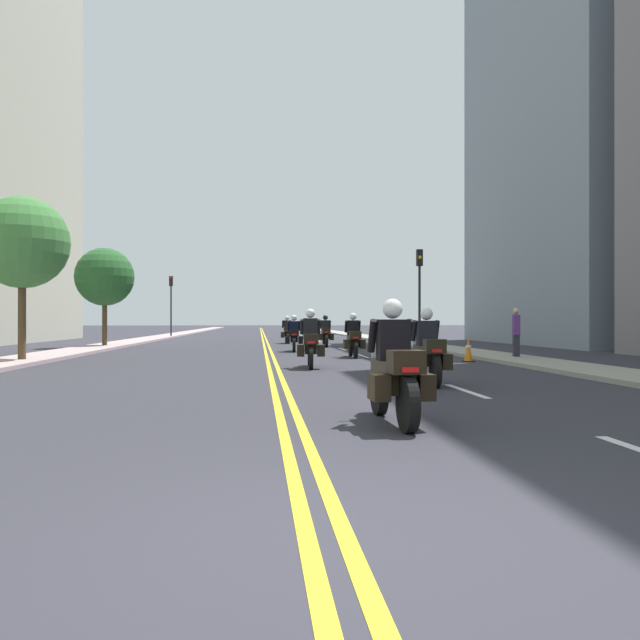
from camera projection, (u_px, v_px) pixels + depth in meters
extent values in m
plane|color=#2D2C35|center=(264.00, 337.00, 51.63)|extent=(264.00, 264.00, 0.00)
cube|color=#AA9396|center=(162.00, 337.00, 50.86)|extent=(2.06, 144.00, 0.12)
cube|color=gray|center=(362.00, 336.00, 52.39)|extent=(2.06, 144.00, 0.12)
cube|color=yellow|center=(262.00, 337.00, 51.62)|extent=(0.12, 132.00, 0.01)
cube|color=yellow|center=(265.00, 337.00, 51.64)|extent=(0.12, 132.00, 0.01)
cube|color=silver|center=(466.00, 391.00, 12.14)|extent=(0.14, 2.40, 0.01)
cube|color=silver|center=(398.00, 368.00, 18.12)|extent=(0.14, 2.40, 0.01)
cube|color=silver|center=(363.00, 356.00, 24.09)|extent=(0.14, 2.40, 0.01)
cube|color=silver|center=(342.00, 349.00, 30.06)|extent=(0.14, 2.40, 0.01)
cube|color=silver|center=(329.00, 344.00, 36.03)|extent=(0.14, 2.40, 0.01)
cube|color=silver|center=(319.00, 341.00, 42.01)|extent=(0.14, 2.40, 0.01)
cube|color=silver|center=(311.00, 338.00, 47.98)|extent=(0.14, 2.40, 0.01)
cube|color=silver|center=(305.00, 336.00, 53.95)|extent=(0.14, 2.40, 0.01)
cube|color=silver|center=(301.00, 335.00, 59.92)|extent=(0.14, 2.40, 0.01)
cube|color=gray|center=(587.00, 120.00, 36.75)|extent=(8.86, 16.97, 25.61)
cylinder|color=black|center=(379.00, 391.00, 9.08)|extent=(0.15, 0.68, 0.68)
cylinder|color=black|center=(408.00, 405.00, 7.60)|extent=(0.15, 0.68, 0.68)
cube|color=silver|center=(379.00, 366.00, 9.08)|extent=(0.15, 0.33, 0.04)
cube|color=black|center=(392.00, 376.00, 8.34)|extent=(0.37, 1.15, 0.40)
cube|color=black|center=(406.00, 362.00, 7.67)|extent=(0.41, 0.38, 0.28)
cube|color=red|center=(410.00, 370.00, 7.48)|extent=(0.20, 0.04, 0.06)
cube|color=black|center=(379.00, 387.00, 7.85)|extent=(0.22, 0.45, 0.32)
cube|color=black|center=(423.00, 386.00, 7.93)|extent=(0.22, 0.45, 0.32)
cube|color=#B2C1CC|center=(384.00, 345.00, 8.81)|extent=(0.36, 0.14, 0.36)
cube|color=black|center=(393.00, 340.00, 8.29)|extent=(0.41, 0.28, 0.53)
cylinder|color=black|center=(372.00, 336.00, 8.40)|extent=(0.11, 0.28, 0.45)
cylinder|color=black|center=(408.00, 336.00, 8.47)|extent=(0.11, 0.28, 0.45)
sphere|color=white|center=(393.00, 309.00, 8.32)|extent=(0.26, 0.26, 0.26)
cylinder|color=black|center=(418.00, 366.00, 14.26)|extent=(0.13, 0.65, 0.65)
cylinder|color=black|center=(436.00, 372.00, 12.64)|extent=(0.13, 0.65, 0.65)
cube|color=silver|center=(418.00, 350.00, 14.26)|extent=(0.15, 0.32, 0.04)
cube|color=black|center=(426.00, 355.00, 13.45)|extent=(0.36, 1.24, 0.40)
cube|color=black|center=(435.00, 346.00, 12.72)|extent=(0.41, 0.37, 0.28)
cube|color=red|center=(437.00, 351.00, 12.53)|extent=(0.20, 0.04, 0.06)
cube|color=black|center=(418.00, 362.00, 12.95)|extent=(0.22, 0.45, 0.32)
cube|color=black|center=(445.00, 362.00, 12.98)|extent=(0.22, 0.45, 0.32)
cube|color=#B2C1CC|center=(421.00, 337.00, 13.97)|extent=(0.36, 0.14, 0.36)
cube|color=black|center=(427.00, 333.00, 13.40)|extent=(0.41, 0.27, 0.53)
cylinder|color=black|center=(414.00, 331.00, 13.54)|extent=(0.11, 0.28, 0.45)
cylinder|color=black|center=(436.00, 331.00, 13.56)|extent=(0.11, 0.28, 0.45)
sphere|color=white|center=(427.00, 314.00, 13.43)|extent=(0.26, 0.26, 0.26)
cylinder|color=black|center=(310.00, 355.00, 18.95)|extent=(0.13, 0.66, 0.66)
cylinder|color=black|center=(311.00, 358.00, 17.39)|extent=(0.13, 0.66, 0.66)
cube|color=silver|center=(310.00, 343.00, 18.95)|extent=(0.16, 0.33, 0.04)
cube|color=black|center=(310.00, 346.00, 18.17)|extent=(0.38, 1.20, 0.40)
cube|color=black|center=(311.00, 339.00, 17.47)|extent=(0.42, 0.38, 0.28)
cube|color=red|center=(311.00, 342.00, 17.28)|extent=(0.20, 0.04, 0.06)
cube|color=black|center=(301.00, 351.00, 17.69)|extent=(0.22, 0.45, 0.32)
cube|color=black|center=(321.00, 350.00, 17.72)|extent=(0.22, 0.45, 0.32)
cube|color=#B2C1CC|center=(310.00, 332.00, 18.67)|extent=(0.37, 0.14, 0.36)
cube|color=black|center=(310.00, 329.00, 18.12)|extent=(0.41, 0.28, 0.59)
cylinder|color=black|center=(302.00, 327.00, 18.26)|extent=(0.11, 0.29, 0.45)
cylinder|color=black|center=(319.00, 327.00, 18.28)|extent=(0.11, 0.29, 0.45)
sphere|color=white|center=(310.00, 313.00, 18.15)|extent=(0.26, 0.26, 0.26)
cylinder|color=black|center=(351.00, 348.00, 24.05)|extent=(0.12, 0.64, 0.64)
cylinder|color=black|center=(355.00, 349.00, 22.58)|extent=(0.12, 0.64, 0.64)
cube|color=silver|center=(351.00, 339.00, 24.05)|extent=(0.15, 0.32, 0.04)
cube|color=black|center=(353.00, 341.00, 23.32)|extent=(0.35, 1.13, 0.40)
cube|color=black|center=(355.00, 335.00, 22.66)|extent=(0.41, 0.37, 0.28)
cube|color=red|center=(356.00, 338.00, 22.47)|extent=(0.20, 0.04, 0.06)
cube|color=black|center=(347.00, 344.00, 22.86)|extent=(0.21, 0.44, 0.32)
cube|color=black|center=(362.00, 344.00, 22.90)|extent=(0.21, 0.44, 0.32)
cube|color=#B2C1CC|center=(351.00, 330.00, 23.79)|extent=(0.36, 0.13, 0.36)
cube|color=black|center=(353.00, 328.00, 23.27)|extent=(0.41, 0.27, 0.55)
cylinder|color=black|center=(346.00, 326.00, 23.40)|extent=(0.11, 0.28, 0.45)
cylinder|color=black|center=(359.00, 326.00, 23.43)|extent=(0.11, 0.28, 0.45)
sphere|color=white|center=(353.00, 316.00, 23.30)|extent=(0.26, 0.26, 0.26)
cylinder|color=black|center=(294.00, 343.00, 28.55)|extent=(0.16, 0.67, 0.66)
cylinder|color=black|center=(294.00, 344.00, 27.00)|extent=(0.16, 0.67, 0.66)
cube|color=silver|center=(294.00, 335.00, 28.55)|extent=(0.16, 0.33, 0.04)
cube|color=black|center=(294.00, 337.00, 27.78)|extent=(0.38, 1.19, 0.40)
cube|color=black|center=(294.00, 333.00, 27.08)|extent=(0.42, 0.38, 0.28)
cube|color=red|center=(294.00, 335.00, 26.89)|extent=(0.20, 0.04, 0.06)
cube|color=black|center=(287.00, 340.00, 27.30)|extent=(0.22, 0.45, 0.32)
cube|color=black|center=(301.00, 340.00, 27.32)|extent=(0.22, 0.45, 0.32)
cube|color=#B2C1CC|center=(294.00, 328.00, 28.27)|extent=(0.37, 0.14, 0.36)
cube|color=black|center=(294.00, 327.00, 27.73)|extent=(0.41, 0.28, 0.50)
cylinder|color=black|center=(288.00, 326.00, 27.86)|extent=(0.11, 0.29, 0.45)
cylinder|color=black|center=(299.00, 326.00, 27.89)|extent=(0.11, 0.29, 0.45)
sphere|color=white|center=(294.00, 318.00, 27.76)|extent=(0.26, 0.26, 0.26)
cylinder|color=black|center=(324.00, 340.00, 33.40)|extent=(0.15, 0.68, 0.68)
cylinder|color=black|center=(326.00, 341.00, 31.86)|extent=(0.15, 0.68, 0.68)
cube|color=silver|center=(324.00, 333.00, 33.40)|extent=(0.15, 0.32, 0.04)
cube|color=black|center=(325.00, 335.00, 32.63)|extent=(0.35, 1.18, 0.40)
cube|color=black|center=(326.00, 331.00, 31.94)|extent=(0.41, 0.37, 0.28)
cube|color=red|center=(327.00, 332.00, 31.75)|extent=(0.20, 0.04, 0.06)
cube|color=black|center=(320.00, 337.00, 32.15)|extent=(0.21, 0.45, 0.32)
cube|color=black|center=(332.00, 337.00, 32.19)|extent=(0.21, 0.45, 0.32)
cube|color=#B2C1CC|center=(325.00, 327.00, 33.12)|extent=(0.36, 0.13, 0.36)
cube|color=black|center=(325.00, 325.00, 32.58)|extent=(0.41, 0.27, 0.54)
cylinder|color=black|center=(320.00, 324.00, 32.72)|extent=(0.11, 0.28, 0.45)
cylinder|color=black|center=(330.00, 324.00, 32.75)|extent=(0.11, 0.28, 0.45)
sphere|color=black|center=(325.00, 317.00, 32.61)|extent=(0.26, 0.26, 0.26)
cylinder|color=black|center=(286.00, 337.00, 38.35)|extent=(0.13, 0.67, 0.67)
cylinder|color=black|center=(288.00, 338.00, 36.83)|extent=(0.13, 0.67, 0.67)
cube|color=silver|center=(286.00, 331.00, 38.35)|extent=(0.14, 0.32, 0.04)
cube|color=black|center=(287.00, 333.00, 37.59)|extent=(0.33, 1.16, 0.40)
cube|color=black|center=(288.00, 329.00, 36.91)|extent=(0.40, 0.36, 0.28)
cube|color=red|center=(288.00, 331.00, 36.72)|extent=(0.20, 0.03, 0.06)
cube|color=black|center=(283.00, 335.00, 37.11)|extent=(0.20, 0.44, 0.32)
cube|color=black|center=(292.00, 335.00, 37.17)|extent=(0.20, 0.44, 0.32)
cube|color=#B2C1CC|center=(287.00, 326.00, 38.08)|extent=(0.36, 0.12, 0.36)
cube|color=black|center=(287.00, 325.00, 37.54)|extent=(0.40, 0.26, 0.54)
cylinder|color=black|center=(283.00, 324.00, 37.67)|extent=(0.10, 0.28, 0.45)
cylinder|color=black|center=(291.00, 324.00, 37.72)|extent=(0.10, 0.28, 0.45)
sphere|color=white|center=(287.00, 318.00, 37.57)|extent=(0.26, 0.26, 0.26)
cube|color=black|center=(468.00, 361.00, 20.86)|extent=(0.35, 0.35, 0.03)
cone|color=orange|center=(468.00, 349.00, 20.86)|extent=(0.28, 0.28, 0.75)
cylinder|color=white|center=(468.00, 346.00, 20.86)|extent=(0.19, 0.19, 0.08)
cylinder|color=black|center=(419.00, 306.00, 31.27)|extent=(0.12, 0.12, 4.05)
cube|color=black|center=(419.00, 258.00, 31.27)|extent=(0.28, 0.28, 0.80)
sphere|color=yellow|center=(420.00, 257.00, 31.12)|extent=(0.18, 0.18, 0.18)
cylinder|color=black|center=(171.00, 311.00, 51.34)|extent=(0.12, 0.12, 4.16)
cube|color=black|center=(171.00, 281.00, 51.34)|extent=(0.28, 0.28, 0.80)
sphere|color=red|center=(171.00, 277.00, 51.19)|extent=(0.18, 0.18, 0.18)
cube|color=#262431|center=(516.00, 347.00, 21.72)|extent=(0.26, 0.32, 0.86)
cube|color=#592D7B|center=(516.00, 325.00, 21.72)|extent=(0.29, 0.40, 0.68)
sphere|color=tan|center=(516.00, 311.00, 21.72)|extent=(0.22, 0.22, 0.22)
cube|color=#377151|center=(515.00, 332.00, 21.94)|extent=(0.13, 0.18, 0.24)
cylinder|color=#4D3B23|center=(22.00, 319.00, 20.17)|extent=(0.24, 0.24, 2.78)
sphere|color=#3E7C3A|center=(22.00, 242.00, 20.17)|extent=(2.89, 2.89, 2.89)
cylinder|color=#463921|center=(105.00, 322.00, 31.68)|extent=(0.24, 0.24, 2.50)
sphere|color=#265A29|center=(105.00, 277.00, 31.68)|extent=(2.86, 2.86, 2.86)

